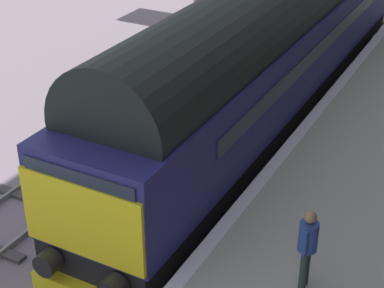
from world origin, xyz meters
The scene contains 6 objects.
ground_plane centered at (0.00, 0.00, 0.00)m, with size 140.00×140.00×0.00m, color slate.
track_main centered at (0.00, 0.00, 0.05)m, with size 2.50×60.00×0.15m.
track_adjacent_west centered at (-3.30, 0.00, 0.06)m, with size 2.50×60.00×0.15m.
station_platform centered at (3.60, 0.00, 0.50)m, with size 4.00×44.00×1.01m.
diesel_locomotive centered at (0.00, 5.88, 2.48)m, with size 2.74×18.55×4.68m.
waiting_passenger centered at (3.79, -1.83, 1.99)m, with size 0.36×0.51×1.64m.
Camera 1 is at (6.10, -10.34, 8.75)m, focal length 58.78 mm.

